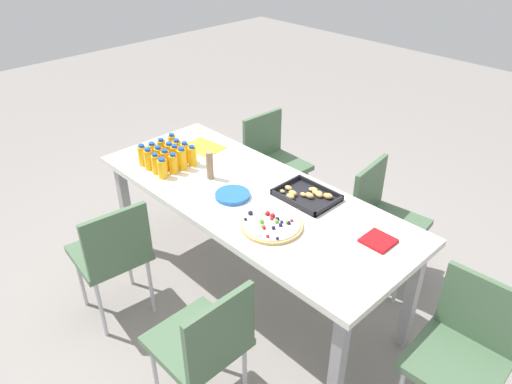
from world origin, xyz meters
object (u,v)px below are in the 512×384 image
juice_bottle_0 (142,155)px  juice_bottle_12 (172,144)px  juice_bottle_5 (159,156)px  juice_bottle_9 (170,153)px  chair_far_left (272,158)px  plate_stack (233,195)px  juice_bottle_10 (175,156)px  snack_tray (307,195)px  juice_bottle_1 (149,159)px  juice_bottle_13 (177,149)px  juice_bottle_2 (156,164)px  juice_bottle_4 (153,153)px  cardboard_tube (210,165)px  juice_bottle_14 (185,152)px  juice_bottle_15 (192,156)px  fruit_pizza (272,225)px  napkin_stack (378,241)px  chair_end (464,348)px  chair_near_left (113,252)px  juice_bottle_7 (173,164)px  juice_bottle_8 (162,149)px  chair_near_right (205,342)px  paper_folder (203,147)px  chair_far_right (382,215)px  juice_bottle_6 (165,160)px  juice_bottle_3 (163,168)px  juice_bottle_11 (182,159)px  party_table (250,203)px

juice_bottle_0 → juice_bottle_12: 0.23m
juice_bottle_5 → juice_bottle_9: size_ratio=0.98×
chair_far_left → plate_stack: (0.52, -0.87, 0.27)m
juice_bottle_10 → snack_tray: juice_bottle_10 is taller
juice_bottle_1 → juice_bottle_13: juice_bottle_1 is taller
juice_bottle_2 → juice_bottle_5: juice_bottle_2 is taller
plate_stack → juice_bottle_4: bearing=-173.3°
cardboard_tube → juice_bottle_14: bearing=175.0°
juice_bottle_2 → juice_bottle_4: same height
juice_bottle_15 → fruit_pizza: 0.85m
juice_bottle_0 → napkin_stack: (1.54, 0.40, -0.06)m
juice_bottle_1 → chair_end: bearing=9.2°
chair_near_left → juice_bottle_10: 0.73m
juice_bottle_10 → snack_tray: (0.86, 0.31, -0.05)m
juice_bottle_7 → juice_bottle_8: (-0.22, 0.07, 0.00)m
chair_near_right → snack_tray: bearing=13.5°
juice_bottle_1 → juice_bottle_7: juice_bottle_1 is taller
chair_near_right → juice_bottle_12: bearing=59.1°
cardboard_tube → plate_stack: bearing=-10.5°
paper_folder → juice_bottle_12: bearing=-108.0°
chair_far_right → napkin_stack: 0.70m
chair_near_right → chair_far_right: (-0.02, 1.48, 0.00)m
juice_bottle_5 → napkin_stack: size_ratio=0.89×
juice_bottle_7 → juice_bottle_15: juice_bottle_15 is taller
chair_far_left → juice_bottle_5: (-0.10, -0.95, 0.32)m
juice_bottle_9 → juice_bottle_15: (0.14, 0.07, 0.00)m
juice_bottle_2 → plate_stack: bearing=15.8°
juice_bottle_14 → cardboard_tube: cardboard_tube is taller
paper_folder → juice_bottle_9: bearing=-88.5°
juice_bottle_6 → juice_bottle_10: juice_bottle_10 is taller
chair_end → juice_bottle_1: 2.07m
juice_bottle_7 → juice_bottle_15: 0.15m
juice_bottle_3 → napkin_stack: juice_bottle_3 is taller
juice_bottle_8 → plate_stack: (0.70, 0.01, -0.05)m
juice_bottle_12 → juice_bottle_5: bearing=-66.8°
juice_bottle_1 → paper_folder: juice_bottle_1 is taller
juice_bottle_0 → juice_bottle_14: juice_bottle_0 is taller
juice_bottle_4 → juice_bottle_11: size_ratio=0.91×
party_table → juice_bottle_1: bearing=-158.8°
party_table → fruit_pizza: bearing=-24.8°
chair_end → napkin_stack: (-0.55, 0.08, 0.27)m
chair_near_left → cardboard_tube: (0.09, 0.67, 0.35)m
party_table → juice_bottle_12: size_ratio=13.74×
chair_near_right → paper_folder: 1.52m
napkin_stack → snack_tray: bearing=173.2°
juice_bottle_3 → juice_bottle_5: 0.17m
chair_far_right → juice_bottle_13: bearing=-63.8°
juice_bottle_13 → juice_bottle_3: bearing=-55.4°
chair_far_left → juice_bottle_15: size_ratio=5.92×
juice_bottle_14 → juice_bottle_15: 0.08m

